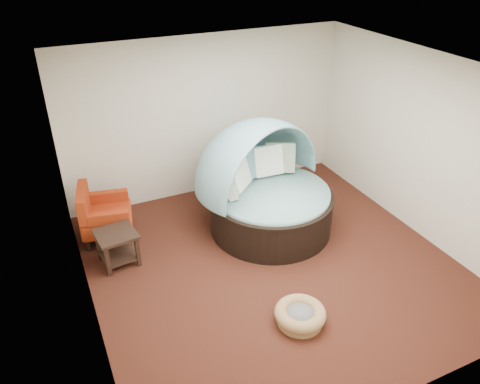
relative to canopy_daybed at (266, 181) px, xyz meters
name	(u,v)px	position (x,y,z in m)	size (l,w,h in m)	color
floor	(272,264)	(-0.37, -0.94, -0.83)	(5.00, 5.00, 0.00)	#431F13
wall_back	(206,117)	(-0.37, 1.56, 0.57)	(5.00, 5.00, 0.00)	beige
wall_front	(411,301)	(-0.37, -3.44, 0.57)	(5.00, 5.00, 0.00)	beige
wall_left	(78,224)	(-2.87, -0.94, 0.57)	(5.00, 5.00, 0.00)	beige
wall_right	(422,146)	(2.13, -0.94, 0.57)	(5.00, 5.00, 0.00)	beige
ceiling	(280,73)	(-0.37, -0.94, 1.97)	(5.00, 5.00, 0.00)	white
canopy_daybed	(266,181)	(0.00, 0.00, 0.00)	(2.51, 2.47, 1.78)	black
pet_basket	(300,315)	(-0.60, -2.09, -0.71)	(0.82, 0.82, 0.22)	olive
red_armchair	(103,215)	(-2.43, 0.78, -0.42)	(0.89, 0.89, 0.89)	black
side_table	(117,243)	(-2.37, 0.04, -0.49)	(0.60, 0.60, 0.52)	black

